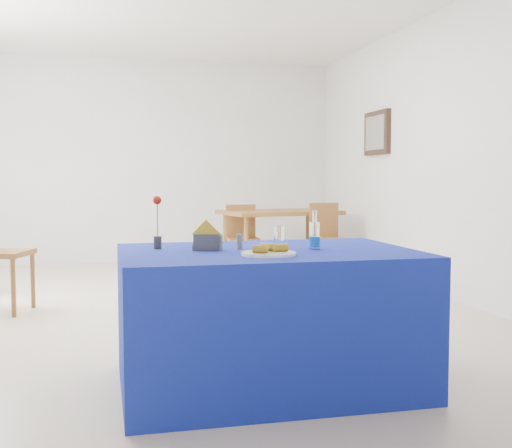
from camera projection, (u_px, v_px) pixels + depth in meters
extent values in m
plane|color=beige|center=(190.00, 310.00, 5.64)|extent=(7.00, 7.00, 0.00)
plane|color=silver|center=(156.00, 161.00, 8.94)|extent=(5.00, 0.00, 5.00)
plane|color=silver|center=(324.00, 104.00, 2.15)|extent=(5.00, 0.00, 5.00)
plane|color=silver|center=(449.00, 153.00, 6.12)|extent=(0.00, 7.00, 7.00)
cube|color=black|center=(377.00, 133.00, 7.65)|extent=(0.06, 0.64, 0.52)
cube|color=#998C66|center=(375.00, 133.00, 7.64)|extent=(0.02, 0.52, 0.40)
cylinder|color=white|center=(268.00, 254.00, 3.28)|extent=(0.28, 0.28, 0.01)
cylinder|color=white|center=(279.00, 238.00, 3.54)|extent=(0.07, 0.07, 0.13)
cylinder|color=slate|center=(220.00, 242.00, 3.53)|extent=(0.03, 0.03, 0.08)
cylinder|color=slate|center=(240.00, 242.00, 3.55)|extent=(0.03, 0.03, 0.08)
cube|color=#102C97|center=(268.00, 318.00, 3.56)|extent=(1.60, 1.10, 0.76)
cylinder|color=white|center=(314.00, 236.00, 3.57)|extent=(0.06, 0.06, 0.15)
cylinder|color=blue|center=(314.00, 242.00, 3.57)|extent=(0.06, 0.06, 0.06)
cylinder|color=white|center=(315.00, 218.00, 3.57)|extent=(0.03, 0.03, 0.05)
cylinder|color=silver|center=(315.00, 212.00, 3.56)|extent=(0.03, 0.03, 0.01)
cube|color=#3D3D42|center=(206.00, 247.00, 3.51)|extent=(0.16, 0.09, 0.03)
cube|color=#3C3C42|center=(206.00, 243.00, 3.48)|extent=(0.14, 0.04, 0.09)
cube|color=#35353A|center=(207.00, 242.00, 3.53)|extent=(0.14, 0.04, 0.09)
cube|color=gold|center=(206.00, 234.00, 3.50)|extent=(0.16, 0.02, 0.16)
cylinder|color=#2A292F|center=(158.00, 242.00, 3.59)|extent=(0.04, 0.04, 0.07)
cylinder|color=#1A6923|center=(157.00, 222.00, 3.58)|extent=(0.01, 0.01, 0.22)
sphere|color=#AF160B|center=(157.00, 200.00, 3.57)|extent=(0.05, 0.05, 0.05)
cube|color=brown|center=(279.00, 212.00, 8.12)|extent=(1.54, 1.14, 0.05)
cylinder|color=brown|center=(246.00, 246.00, 7.58)|extent=(0.06, 0.06, 0.71)
cylinder|color=olive|center=(334.00, 242.00, 8.06)|extent=(0.06, 0.06, 0.71)
cylinder|color=brown|center=(225.00, 241.00, 8.22)|extent=(0.06, 0.06, 0.71)
cylinder|color=olive|center=(308.00, 238.00, 8.70)|extent=(0.06, 0.06, 0.71)
cylinder|color=brown|center=(232.00, 258.00, 7.69)|extent=(0.03, 0.03, 0.40)
cylinder|color=brown|center=(258.00, 258.00, 7.75)|extent=(0.03, 0.03, 0.40)
cylinder|color=brown|center=(228.00, 255.00, 8.01)|extent=(0.03, 0.03, 0.40)
cylinder|color=brown|center=(253.00, 255.00, 8.06)|extent=(0.03, 0.03, 0.40)
cube|color=brown|center=(243.00, 239.00, 7.86)|extent=(0.39, 0.39, 0.04)
cube|color=brown|center=(241.00, 221.00, 8.01)|extent=(0.37, 0.05, 0.41)
cylinder|color=brown|center=(325.00, 260.00, 7.49)|extent=(0.03, 0.03, 0.41)
cylinder|color=brown|center=(350.00, 259.00, 7.61)|extent=(0.03, 0.03, 0.41)
cylinder|color=brown|center=(312.00, 257.00, 7.79)|extent=(0.03, 0.03, 0.41)
cylinder|color=brown|center=(336.00, 256.00, 7.92)|extent=(0.03, 0.03, 0.41)
cube|color=brown|center=(331.00, 239.00, 7.69)|extent=(0.44, 0.44, 0.04)
cube|color=brown|center=(324.00, 220.00, 7.83)|extent=(0.39, 0.10, 0.42)
cylinder|color=brown|center=(13.00, 288.00, 5.32)|extent=(0.04, 0.04, 0.50)
cylinder|color=brown|center=(33.00, 280.00, 5.72)|extent=(0.04, 0.04, 0.50)
cube|color=brown|center=(0.00, 253.00, 5.51)|extent=(0.58, 0.58, 0.04)
cylinder|color=gold|center=(260.00, 249.00, 3.25)|extent=(0.09, 0.06, 0.04)
cylinder|color=beige|center=(268.00, 249.00, 3.25)|extent=(0.01, 0.03, 0.03)
cylinder|color=gold|center=(281.00, 248.00, 3.31)|extent=(0.08, 0.05, 0.04)
cylinder|color=beige|center=(287.00, 247.00, 3.33)|extent=(0.01, 0.03, 0.03)
cylinder|color=gold|center=(268.00, 247.00, 3.34)|extent=(0.09, 0.07, 0.04)
cylinder|color=beige|center=(275.00, 247.00, 3.33)|extent=(0.02, 0.03, 0.03)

